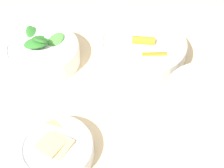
# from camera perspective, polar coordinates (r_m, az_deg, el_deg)

# --- Properties ---
(dining_table) EXTENTS (1.35, 1.06, 0.77)m
(dining_table) POSITION_cam_1_polar(r_m,az_deg,el_deg) (0.73, -2.57, -8.27)
(dining_table) COLOR beige
(dining_table) RESTS_ON ground_plane
(bowl_carrots) EXTENTS (0.20, 0.20, 0.07)m
(bowl_carrots) POSITION_cam_1_polar(r_m,az_deg,el_deg) (0.72, 5.57, 6.22)
(bowl_carrots) COLOR silver
(bowl_carrots) RESTS_ON dining_table
(bowl_greens) EXTENTS (0.17, 0.17, 0.09)m
(bowl_greens) POSITION_cam_1_polar(r_m,az_deg,el_deg) (0.74, -12.61, 5.72)
(bowl_greens) COLOR white
(bowl_greens) RESTS_ON dining_table
(bowl_beans_hotdog) EXTENTS (0.18, 0.18, 0.06)m
(bowl_beans_hotdog) POSITION_cam_1_polar(r_m,az_deg,el_deg) (0.64, 17.17, -3.57)
(bowl_beans_hotdog) COLOR white
(bowl_beans_hotdog) RESTS_ON dining_table
(bowl_cookies) EXTENTS (0.13, 0.13, 0.04)m
(bowl_cookies) POSITION_cam_1_polar(r_m,az_deg,el_deg) (0.57, -10.15, -11.65)
(bowl_cookies) COLOR silver
(bowl_cookies) RESTS_ON dining_table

